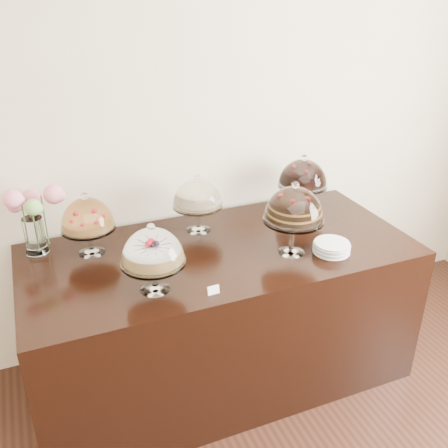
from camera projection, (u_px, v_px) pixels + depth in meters
name	position (u px, v px, depth m)	size (l,w,h in m)	color
wall_back	(170.00, 123.00, 2.98)	(5.00, 0.04, 3.00)	beige
display_counter	(221.00, 314.00, 3.02)	(2.20, 1.00, 0.90)	black
cake_stand_sugar_sponge	(153.00, 250.00, 2.36)	(0.31, 0.31, 0.36)	white
cake_stand_choco_layer	(294.00, 207.00, 2.67)	(0.33, 0.33, 0.42)	white
cake_stand_cheesecake	(197.00, 196.00, 2.94)	(0.30, 0.30, 0.36)	white
cake_stand_dark_choco	(303.00, 175.00, 3.18)	(0.32, 0.32, 0.38)	white
cake_stand_fruit_tart	(87.00, 216.00, 2.69)	(0.30, 0.30, 0.36)	white
flower_vase	(33.00, 213.00, 2.69)	(0.31, 0.30, 0.41)	white
plate_stack	(332.00, 247.00, 2.77)	(0.20, 0.20, 0.06)	silver
price_card_left	(213.00, 290.00, 2.41)	(0.06, 0.01, 0.04)	white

